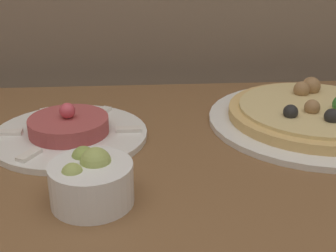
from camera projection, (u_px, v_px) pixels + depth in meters
The scene contains 4 objects.
dining_table at pixel (132, 213), 0.77m from camera, with size 1.29×0.61×0.75m.
pizza_plate at pixel (315, 115), 0.81m from camera, with size 0.36×0.36×0.06m.
tartare_plate at pixel (69, 131), 0.75m from camera, with size 0.25×0.25×0.06m.
small_bowl at pixel (91, 180), 0.57m from camera, with size 0.10×0.10×0.07m.
Camera 1 is at (0.02, -0.35, 1.07)m, focal length 50.00 mm.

